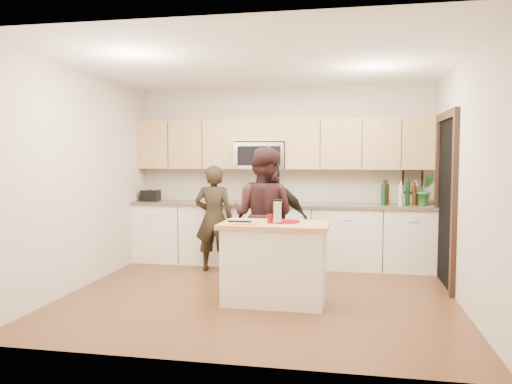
% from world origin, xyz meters
% --- Properties ---
extents(floor, '(4.50, 4.50, 0.00)m').
position_xyz_m(floor, '(0.00, 0.00, 0.00)').
color(floor, brown).
rests_on(floor, ground).
extents(room_shell, '(4.52, 4.02, 2.71)m').
position_xyz_m(room_shell, '(0.00, 0.00, 1.73)').
color(room_shell, '#BFB4A3').
rests_on(room_shell, ground).
extents(back_cabinetry, '(4.50, 0.66, 0.94)m').
position_xyz_m(back_cabinetry, '(0.00, 1.69, 0.47)').
color(back_cabinetry, white).
rests_on(back_cabinetry, ground).
extents(upper_cabinetry, '(4.50, 0.33, 0.75)m').
position_xyz_m(upper_cabinetry, '(0.03, 1.83, 1.84)').
color(upper_cabinetry, tan).
rests_on(upper_cabinetry, ground).
extents(microwave, '(0.76, 0.41, 0.40)m').
position_xyz_m(microwave, '(-0.31, 1.80, 1.65)').
color(microwave, silver).
rests_on(microwave, ground).
extents(doorway, '(0.06, 1.25, 2.20)m').
position_xyz_m(doorway, '(2.23, 0.90, 1.16)').
color(doorway, black).
rests_on(doorway, ground).
extents(framed_picture, '(0.30, 0.03, 0.38)m').
position_xyz_m(framed_picture, '(1.95, 1.98, 1.28)').
color(framed_picture, black).
rests_on(framed_picture, ground).
extents(dish_towel, '(0.34, 0.60, 0.48)m').
position_xyz_m(dish_towel, '(-0.95, 1.50, 0.80)').
color(dish_towel, white).
rests_on(dish_towel, ground).
extents(island, '(1.21, 0.72, 0.90)m').
position_xyz_m(island, '(0.22, -0.26, 0.45)').
color(island, white).
rests_on(island, ground).
extents(red_plate, '(0.29, 0.29, 0.02)m').
position_xyz_m(red_plate, '(0.34, -0.18, 0.91)').
color(red_plate, maroon).
rests_on(red_plate, island).
extents(box_grater, '(0.10, 0.07, 0.25)m').
position_xyz_m(box_grater, '(0.26, -0.31, 1.04)').
color(box_grater, silver).
rests_on(box_grater, red_plate).
extents(drink_glass, '(0.07, 0.07, 0.10)m').
position_xyz_m(drink_glass, '(0.17, -0.28, 0.95)').
color(drink_glass, maroon).
rests_on(drink_glass, island).
extents(cutting_board, '(0.28, 0.19, 0.02)m').
position_xyz_m(cutting_board, '(-0.10, -0.43, 0.91)').
color(cutting_board, tan).
rests_on(cutting_board, island).
extents(tongs, '(0.26, 0.03, 0.02)m').
position_xyz_m(tongs, '(-0.15, -0.43, 0.93)').
color(tongs, black).
rests_on(tongs, cutting_board).
extents(knife, '(0.21, 0.02, 0.01)m').
position_xyz_m(knife, '(-0.11, -0.48, 0.92)').
color(knife, silver).
rests_on(knife, cutting_board).
extents(toaster, '(0.27, 0.22, 0.18)m').
position_xyz_m(toaster, '(-2.05, 1.67, 1.03)').
color(toaster, black).
rests_on(toaster, back_cabinetry).
extents(bottle_cluster, '(0.55, 0.29, 0.39)m').
position_xyz_m(bottle_cluster, '(1.74, 1.71, 1.12)').
color(bottle_cluster, '#103217').
rests_on(bottle_cluster, back_cabinetry).
extents(orchid, '(0.28, 0.24, 0.45)m').
position_xyz_m(orchid, '(2.10, 1.72, 1.17)').
color(orchid, '#2C6E2D').
rests_on(orchid, back_cabinetry).
extents(woman_left, '(0.58, 0.41, 1.52)m').
position_xyz_m(woman_left, '(-0.87, 1.13, 0.76)').
color(woman_left, black).
rests_on(woman_left, ground).
extents(woman_center, '(0.99, 0.85, 1.75)m').
position_xyz_m(woman_center, '(-0.06, 0.59, 0.88)').
color(woman_center, black).
rests_on(woman_center, ground).
extents(woman_right, '(0.94, 0.40, 1.59)m').
position_xyz_m(woman_right, '(0.05, 0.68, 0.79)').
color(woman_right, black).
rests_on(woman_right, ground).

